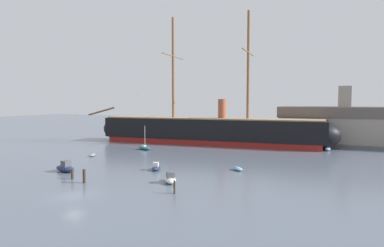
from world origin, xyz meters
name	(u,v)px	position (x,y,z in m)	size (l,w,h in m)	color
ground_plane	(74,196)	(0.00, 0.00, 0.00)	(400.00, 400.00, 0.00)	slate
tall_ship	(209,131)	(-2.04, 53.73, 3.71)	(72.03, 15.38, 34.63)	maroon
motorboat_foreground_left	(65,168)	(-11.51, 10.70, 0.65)	(4.76, 2.92, 1.86)	#1E284C
motorboat_foreground_right	(170,179)	(7.86, 10.73, 0.56)	(3.51, 4.03, 1.60)	silver
motorboat_near_centre	(156,167)	(1.67, 17.75, 0.48)	(2.29, 3.48, 1.35)	#1E284C
dinghy_mid_left	(92,155)	(-17.80, 25.13, 0.28)	(1.85, 2.56, 0.56)	gray
dinghy_mid_right	(238,169)	(14.47, 22.92, 0.30)	(2.58, 2.61, 0.60)	#7FB2D6
sailboat_alongside_bow	(144,148)	(-12.61, 37.66, 0.49)	(4.63, 2.98, 5.81)	#236670
motorboat_far_left	(134,138)	(-26.47, 54.43, 0.55)	(3.60, 3.84, 1.57)	orange
motorboat_far_right	(327,148)	(27.72, 53.79, 0.54)	(1.69, 3.71, 1.53)	#7FB2D6
motorboat_distant_centre	(240,139)	(4.04, 63.47, 0.54)	(2.33, 3.93, 1.54)	#1E284C
mooring_piling_nearest	(84,176)	(-3.36, 5.79, 0.99)	(0.42, 0.42, 1.98)	#382B1E
mooring_piling_left_pair	(72,174)	(-6.69, 7.04, 0.74)	(0.38, 0.38, 1.48)	#382B1E
mooring_piling_right_pair	(174,187)	(10.96, 5.83, 0.84)	(0.25, 0.25, 1.68)	#382B1E
dockside_warehouse_right	(364,126)	(36.20, 67.11, 5.08)	(46.04, 16.99, 15.67)	#565659
seagull_in_flight	(142,94)	(-5.13, 24.45, 13.03)	(0.41, 1.12, 0.13)	silver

